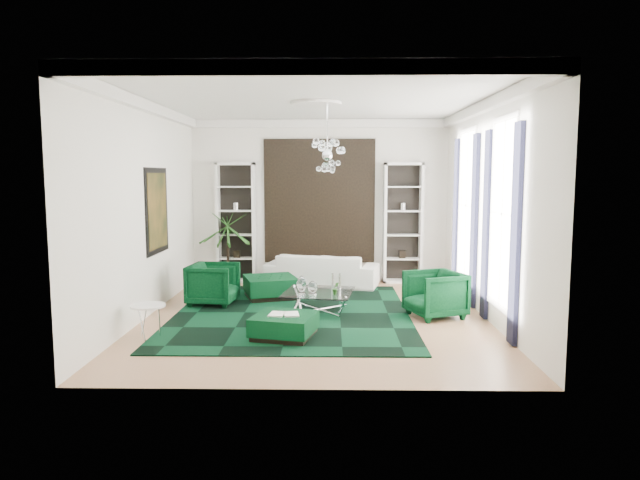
{
  "coord_description": "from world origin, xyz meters",
  "views": [
    {
      "loc": [
        0.26,
        -9.96,
        2.52
      ],
      "look_at": [
        0.07,
        0.5,
        1.32
      ],
      "focal_mm": 32.0,
      "sensor_mm": 36.0,
      "label": 1
    }
  ],
  "objects_px": {
    "sofa": "(322,270)",
    "palm": "(228,237)",
    "armchair_right": "(435,294)",
    "ottoman_front": "(284,326)",
    "coffee_table": "(319,303)",
    "armchair_left": "(213,284)",
    "ottoman_side": "(271,287)",
    "side_table": "(148,322)"
  },
  "relations": [
    {
      "from": "coffee_table",
      "to": "ottoman_front",
      "type": "height_order",
      "value": "coffee_table"
    },
    {
      "from": "armchair_left",
      "to": "ottoman_front",
      "type": "distance_m",
      "value": 2.74
    },
    {
      "from": "armchair_left",
      "to": "palm",
      "type": "height_order",
      "value": "palm"
    },
    {
      "from": "armchair_right",
      "to": "side_table",
      "type": "distance_m",
      "value": 4.88
    },
    {
      "from": "armchair_right",
      "to": "ottoman_front",
      "type": "height_order",
      "value": "armchair_right"
    },
    {
      "from": "ottoman_front",
      "to": "palm",
      "type": "distance_m",
      "value": 4.89
    },
    {
      "from": "armchair_right",
      "to": "ottoman_front",
      "type": "distance_m",
      "value": 2.91
    },
    {
      "from": "coffee_table",
      "to": "ottoman_front",
      "type": "relative_size",
      "value": 1.34
    },
    {
      "from": "sofa",
      "to": "palm",
      "type": "bearing_deg",
      "value": 3.81
    },
    {
      "from": "ottoman_front",
      "to": "palm",
      "type": "bearing_deg",
      "value": 110.43
    },
    {
      "from": "armchair_right",
      "to": "ottoman_front",
      "type": "xyz_separation_m",
      "value": [
        -2.57,
        -1.34,
        -0.23
      ]
    },
    {
      "from": "sofa",
      "to": "side_table",
      "type": "relative_size",
      "value": 4.69
    },
    {
      "from": "palm",
      "to": "sofa",
      "type": "bearing_deg",
      "value": -8.27
    },
    {
      "from": "armchair_right",
      "to": "palm",
      "type": "height_order",
      "value": "palm"
    },
    {
      "from": "sofa",
      "to": "ottoman_side",
      "type": "distance_m",
      "value": 1.68
    },
    {
      "from": "armchair_right",
      "to": "palm",
      "type": "relative_size",
      "value": 0.42
    },
    {
      "from": "ottoman_front",
      "to": "palm",
      "type": "height_order",
      "value": "palm"
    },
    {
      "from": "ottoman_front",
      "to": "side_table",
      "type": "distance_m",
      "value": 2.1
    },
    {
      "from": "ottoman_front",
      "to": "sofa",
      "type": "bearing_deg",
      "value": 82.81
    },
    {
      "from": "ottoman_side",
      "to": "ottoman_front",
      "type": "bearing_deg",
      "value": -79.83
    },
    {
      "from": "coffee_table",
      "to": "palm",
      "type": "relative_size",
      "value": 0.56
    },
    {
      "from": "ottoman_front",
      "to": "side_table",
      "type": "bearing_deg",
      "value": -178.04
    },
    {
      "from": "ottoman_front",
      "to": "ottoman_side",
      "type": "bearing_deg",
      "value": 100.17
    },
    {
      "from": "ottoman_front",
      "to": "armchair_right",
      "type": "bearing_deg",
      "value": 27.57
    },
    {
      "from": "ottoman_side",
      "to": "palm",
      "type": "xyz_separation_m",
      "value": [
        -1.16,
        1.63,
        0.87
      ]
    },
    {
      "from": "ottoman_front",
      "to": "side_table",
      "type": "height_order",
      "value": "side_table"
    },
    {
      "from": "armchair_left",
      "to": "coffee_table",
      "type": "bearing_deg",
      "value": -102.93
    },
    {
      "from": "ottoman_side",
      "to": "side_table",
      "type": "relative_size",
      "value": 1.86
    },
    {
      "from": "armchair_left",
      "to": "palm",
      "type": "distance_m",
      "value": 2.36
    },
    {
      "from": "ottoman_side",
      "to": "side_table",
      "type": "xyz_separation_m",
      "value": [
        -1.58,
        -2.94,
        0.04
      ]
    },
    {
      "from": "armchair_left",
      "to": "armchair_right",
      "type": "distance_m",
      "value": 4.22
    },
    {
      "from": "sofa",
      "to": "palm",
      "type": "xyz_separation_m",
      "value": [
        -2.2,
        0.32,
        0.72
      ]
    },
    {
      "from": "armchair_left",
      "to": "side_table",
      "type": "height_order",
      "value": "armchair_left"
    },
    {
      "from": "sofa",
      "to": "armchair_right",
      "type": "height_order",
      "value": "armchair_right"
    },
    {
      "from": "coffee_table",
      "to": "ottoman_front",
      "type": "distance_m",
      "value": 1.61
    },
    {
      "from": "armchair_left",
      "to": "armchair_right",
      "type": "relative_size",
      "value": 0.99
    },
    {
      "from": "armchair_left",
      "to": "ottoman_front",
      "type": "bearing_deg",
      "value": -139.11
    },
    {
      "from": "side_table",
      "to": "palm",
      "type": "distance_m",
      "value": 4.66
    },
    {
      "from": "armchair_left",
      "to": "palm",
      "type": "relative_size",
      "value": 0.41
    },
    {
      "from": "armchair_left",
      "to": "armchair_right",
      "type": "height_order",
      "value": "armchair_right"
    },
    {
      "from": "armchair_right",
      "to": "sofa",
      "type": "bearing_deg",
      "value": -164.33
    },
    {
      "from": "coffee_table",
      "to": "ottoman_front",
      "type": "bearing_deg",
      "value": -108.22
    }
  ]
}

